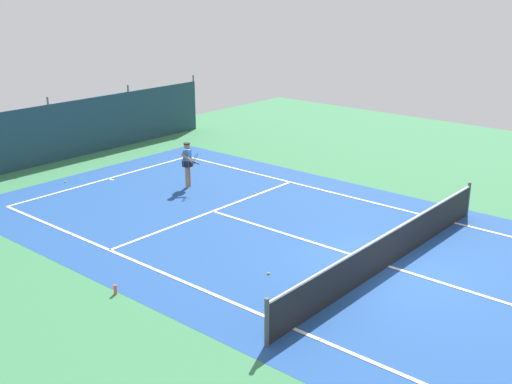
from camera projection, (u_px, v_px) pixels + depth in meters
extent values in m
plane|color=#387A4C|center=(388.00, 266.00, 16.55)|extent=(36.00, 36.00, 0.00)
cube|color=#1E478C|center=(388.00, 266.00, 16.54)|extent=(11.02, 26.60, 0.01)
cube|color=white|center=(109.00, 179.00, 23.87)|extent=(8.22, 0.10, 0.01)
cube|color=white|center=(293.00, 328.00, 13.58)|extent=(0.10, 23.80, 0.01)
cube|color=white|center=(454.00, 223.00, 19.51)|extent=(0.10, 23.80, 0.01)
cube|color=white|center=(213.00, 211.00, 20.48)|extent=(8.22, 0.10, 0.01)
cube|color=white|center=(388.00, 266.00, 16.54)|extent=(0.10, 12.80, 0.01)
cube|color=white|center=(111.00, 179.00, 23.77)|extent=(0.10, 0.30, 0.01)
cube|color=black|center=(389.00, 250.00, 16.39)|extent=(9.92, 0.03, 0.95)
cube|color=white|center=(391.00, 232.00, 16.24)|extent=(9.92, 0.04, 0.05)
cylinder|color=#47474C|center=(267.00, 323.00, 12.76)|extent=(0.10, 0.10, 1.10)
cylinder|color=#47474C|center=(468.00, 199.00, 19.98)|extent=(0.10, 0.10, 1.10)
cube|color=#1E3D4C|center=(52.00, 134.00, 25.70)|extent=(16.22, 0.06, 2.40)
cylinder|color=#595B60|center=(51.00, 130.00, 25.69)|extent=(0.08, 0.08, 2.70)
cylinder|color=#595B60|center=(130.00, 115.00, 28.62)|extent=(0.08, 0.08, 2.70)
cylinder|color=#595B60|center=(194.00, 102.00, 31.54)|extent=(0.08, 0.08, 2.70)
cube|color=#234C1E|center=(45.00, 147.00, 26.28)|extent=(14.60, 0.70, 1.10)
cylinder|color=#9E7051|center=(189.00, 175.00, 22.89)|extent=(0.12, 0.12, 0.82)
cylinder|color=#9E7051|center=(187.00, 177.00, 22.71)|extent=(0.12, 0.12, 0.82)
cylinder|color=black|center=(187.00, 163.00, 22.65)|extent=(0.40, 0.40, 0.22)
cube|color=#2D6BB7|center=(187.00, 158.00, 22.58)|extent=(0.41, 0.34, 0.56)
sphere|color=#9E7051|center=(187.00, 146.00, 22.45)|extent=(0.22, 0.22, 0.22)
cylinder|color=black|center=(187.00, 144.00, 22.42)|extent=(0.23, 0.23, 0.04)
cylinder|color=#9E7051|center=(189.00, 155.00, 22.79)|extent=(0.09, 0.09, 0.58)
cylinder|color=#9E7051|center=(188.00, 159.00, 22.34)|extent=(0.32, 0.51, 0.41)
cylinder|color=black|center=(196.00, 163.00, 22.26)|extent=(0.15, 0.26, 0.13)
torus|color=teal|center=(196.00, 157.00, 22.19)|extent=(0.33, 0.25, 0.29)
sphere|color=#CCDB33|center=(269.00, 273.00, 16.08)|extent=(0.07, 0.07, 0.07)
sphere|color=#CCDB33|center=(255.00, 193.00, 22.17)|extent=(0.07, 0.07, 0.07)
sphere|color=#CCDB33|center=(66.00, 182.00, 23.40)|extent=(0.07, 0.07, 0.07)
cylinder|color=#D84C38|center=(115.00, 290.00, 15.05)|extent=(0.08, 0.08, 0.24)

